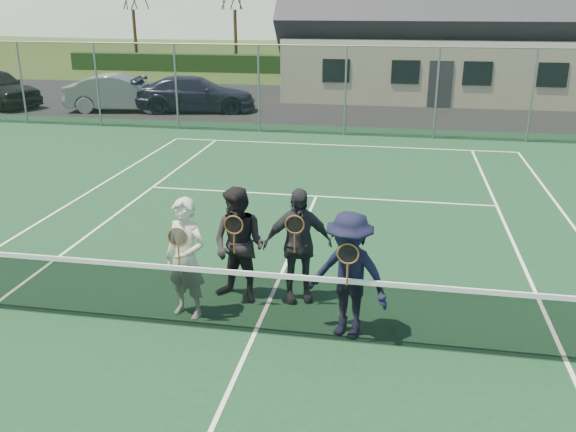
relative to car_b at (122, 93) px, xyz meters
name	(u,v)px	position (x,y,z in m)	size (l,w,h in m)	color
ground	(358,105)	(9.61, 3.22, -0.75)	(220.00, 220.00, 0.00)	#2F4518
court_surface	(255,334)	(9.61, -16.78, -0.74)	(30.00, 30.00, 0.02)	#14381E
tarmac_carpark	(270,103)	(5.61, 3.22, -0.75)	(40.00, 12.00, 0.01)	black
hedge_row	(372,66)	(9.61, 15.22, -0.20)	(40.00, 1.20, 1.10)	black
car_b	(122,93)	(0.00, 0.00, 0.00)	(1.60, 4.57, 1.51)	#96989E
car_c	(195,94)	(3.03, 0.50, -0.03)	(2.02, 4.97, 1.44)	#181830
court_markings	(255,333)	(9.61, -16.78, -0.73)	(11.03, 23.83, 0.01)	white
tennis_net	(254,300)	(9.61, -16.78, -0.21)	(11.68, 0.08, 1.10)	slate
perimeter_fence	(345,91)	(9.61, -3.28, 0.77)	(30.07, 0.07, 3.02)	slate
clubhouse	(452,10)	(13.61, 7.22, 3.24)	(15.60, 8.20, 7.70)	beige
player_a	(186,258)	(8.53, -16.42, 0.17)	(0.76, 0.61, 1.80)	beige
player_b	(239,245)	(9.15, -15.81, 0.17)	(1.04, 0.91, 1.80)	black
player_c	(298,245)	(10.02, -15.64, 0.17)	(1.14, 0.75, 1.80)	#27272C
player_d	(349,275)	(10.87, -16.58, 0.17)	(1.33, 1.04, 1.80)	black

